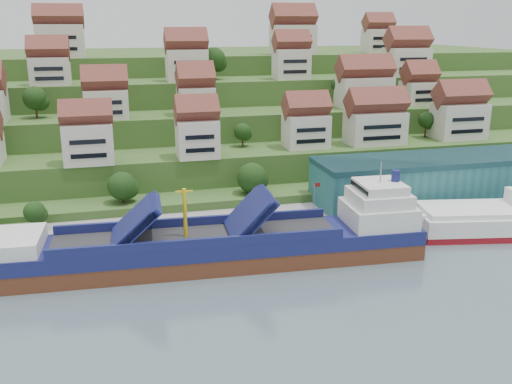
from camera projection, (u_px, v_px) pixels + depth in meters
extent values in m
plane|color=slate|center=(238.00, 258.00, 103.10)|extent=(300.00, 300.00, 0.00)
cube|color=gray|center=(314.00, 217.00, 121.50)|extent=(180.00, 14.00, 2.20)
cube|color=#2D4C1E|center=(179.00, 149.00, 182.31)|extent=(260.00, 128.00, 4.00)
cube|color=#2D4C1E|center=(176.00, 136.00, 185.94)|extent=(260.00, 118.00, 11.00)
cube|color=#2D4C1E|center=(173.00, 121.00, 192.36)|extent=(260.00, 102.00, 18.00)
cube|color=#2D4C1E|center=(170.00, 107.00, 198.78)|extent=(260.00, 86.00, 25.00)
cube|color=#2D4C1E|center=(167.00, 96.00, 206.27)|extent=(260.00, 68.00, 31.00)
cube|color=beige|center=(88.00, 144.00, 124.99)|extent=(10.69, 7.03, 8.92)
cube|color=beige|center=(197.00, 139.00, 131.00)|extent=(9.34, 7.62, 8.68)
cube|color=beige|center=(306.00, 131.00, 141.50)|extent=(10.56, 7.73, 8.15)
cube|color=beige|center=(375.00, 128.00, 145.67)|extent=(14.47, 8.26, 8.19)
cube|color=beige|center=(459.00, 121.00, 152.38)|extent=(13.35, 8.31, 9.35)
cube|color=beige|center=(106.00, 104.00, 141.34)|extent=(10.58, 7.90, 7.10)
cube|color=beige|center=(196.00, 101.00, 146.48)|extent=(9.01, 8.56, 7.11)
cube|color=beige|center=(364.00, 92.00, 159.68)|extent=(14.87, 8.18, 8.33)
cube|color=beige|center=(418.00, 93.00, 165.12)|extent=(9.06, 8.04, 6.58)
cube|color=beige|center=(50.00, 71.00, 150.64)|extent=(10.16, 7.30, 7.24)
cube|color=beige|center=(187.00, 65.00, 160.84)|extent=(11.33, 7.79, 8.73)
cube|color=beige|center=(291.00, 64.00, 165.98)|extent=(9.96, 7.14, 8.60)
cube|color=beige|center=(406.00, 62.00, 177.36)|extent=(12.91, 8.47, 8.46)
cube|color=beige|center=(61.00, 41.00, 166.47)|extent=(13.39, 7.51, 9.46)
cube|color=beige|center=(293.00, 40.00, 184.62)|extent=(13.70, 8.73, 9.21)
cube|color=beige|center=(378.00, 41.00, 194.44)|extent=(9.58, 7.05, 7.83)
ellipsoid|color=#1D3F15|center=(252.00, 178.00, 127.32)|extent=(6.77, 6.77, 6.77)
ellipsoid|color=#1D3F15|center=(122.00, 186.00, 120.64)|extent=(6.06, 6.06, 6.06)
ellipsoid|color=#1D3F15|center=(397.00, 125.00, 151.65)|extent=(5.27, 5.27, 5.27)
ellipsoid|color=#1D3F15|center=(426.00, 120.00, 153.44)|extent=(4.37, 4.37, 4.37)
ellipsoid|color=#1D3F15|center=(243.00, 132.00, 142.02)|extent=(4.32, 4.32, 4.32)
ellipsoid|color=#1D3F15|center=(338.00, 85.00, 162.04)|extent=(4.24, 4.24, 4.24)
ellipsoid|color=#1D3F15|center=(35.00, 98.00, 141.11)|extent=(5.87, 5.87, 5.87)
ellipsoid|color=#1D3F15|center=(214.00, 59.00, 164.54)|extent=(6.72, 6.72, 6.72)
ellipsoid|color=#1D3F15|center=(292.00, 58.00, 173.07)|extent=(4.83, 4.83, 4.83)
ellipsoid|color=#1D3F15|center=(35.00, 212.00, 110.41)|extent=(4.26, 4.26, 4.26)
cube|color=#27666A|center=(445.00, 178.00, 129.29)|extent=(60.00, 15.00, 10.00)
cylinder|color=gray|center=(314.00, 202.00, 114.92)|extent=(0.16, 0.16, 8.00)
cube|color=maroon|center=(317.00, 185.00, 114.03)|extent=(1.20, 0.05, 0.80)
cube|color=#592E1B|center=(209.00, 259.00, 100.25)|extent=(76.77, 15.86, 4.89)
cube|color=navy|center=(209.00, 242.00, 99.34)|extent=(76.78, 15.98, 2.54)
cube|color=silver|center=(11.00, 243.00, 92.54)|extent=(10.37, 11.66, 2.54)
cube|color=#262628|center=(197.00, 236.00, 98.60)|extent=(49.35, 12.61, 0.29)
cube|color=navy|center=(133.00, 222.00, 95.62)|extent=(7.90, 11.17, 6.76)
cube|color=navy|center=(247.00, 215.00, 99.32)|extent=(7.53, 11.15, 7.14)
cylinder|color=yellow|center=(185.00, 213.00, 97.00)|extent=(0.72, 0.72, 8.80)
cube|color=silver|center=(378.00, 214.00, 104.36)|extent=(12.32, 11.77, 3.91)
cube|color=silver|center=(379.00, 198.00, 103.46)|extent=(10.30, 10.49, 2.44)
cube|color=silver|center=(380.00, 187.00, 102.87)|extent=(8.29, 9.21, 1.76)
cylinder|color=navy|center=(396.00, 176.00, 102.90)|extent=(1.65, 1.65, 2.15)
cube|color=maroon|center=(493.00, 230.00, 115.35)|extent=(33.10, 17.16, 2.73)
cube|color=white|center=(495.00, 219.00, 114.69)|extent=(33.13, 17.28, 3.36)
cube|color=white|center=(496.00, 209.00, 114.09)|extent=(31.34, 15.74, 1.26)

